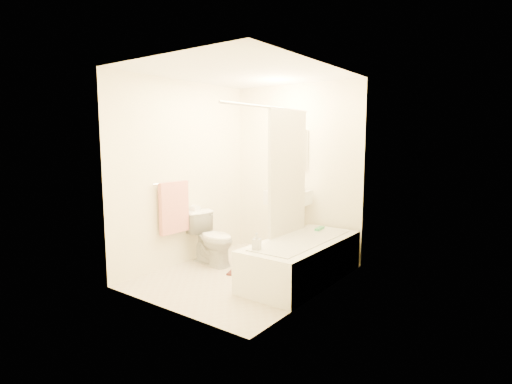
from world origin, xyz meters
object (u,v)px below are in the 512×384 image
Objects in this scene: bath_mat at (255,271)px; soap_bottle at (257,242)px; toilet at (212,239)px; bathtub at (302,260)px; sink at (289,221)px.

bath_mat is 3.28× the size of soap_bottle.
toilet is 1.28m from bathtub.
soap_bottle is (0.40, -1.30, 0.05)m from sink.
toilet is 0.67× the size of sink.
bathtub is 0.75m from soap_bottle.
bathtub is at bearing 10.10° from bath_mat.
toilet is at bearing 156.03° from soap_bottle.
sink is 5.63× the size of soap_bottle.
bath_mat is at bearing -92.06° from sink.
bath_mat is (-0.01, -0.76, -0.51)m from sink.
sink is at bearing 88.90° from bath_mat.
soap_bottle is (-0.18, -0.65, 0.33)m from bathtub.
bathtub is at bearing 74.27° from soap_bottle.
bathtub is (1.27, 0.17, -0.10)m from toilet.
bath_mat is (-0.60, -0.11, -0.23)m from bathtub.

